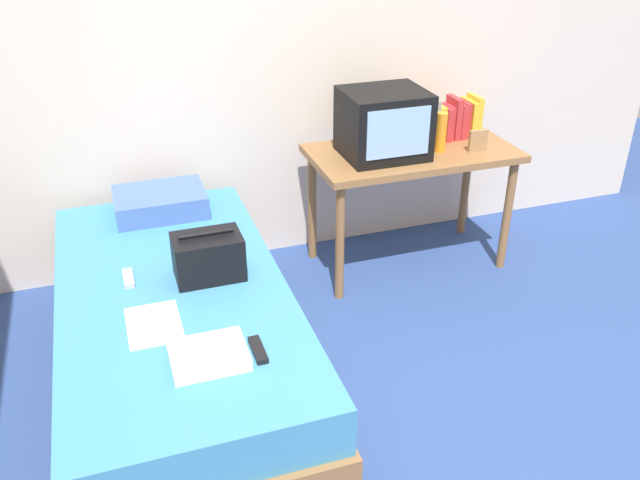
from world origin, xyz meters
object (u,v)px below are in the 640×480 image
tv (384,124)px  bed (178,336)px  pillow (160,202)px  remote_silver (128,278)px  magazine (154,324)px  desk (412,165)px  handbag (208,256)px  folded_towel (209,355)px  water_bottle (441,132)px  picture_frame (478,141)px  remote_dark (258,350)px  book_row (454,119)px

tv → bed: bearing=-152.9°
pillow → remote_silver: pillow is taller
tv → magazine: size_ratio=1.52×
desk → handbag: 1.43m
remote_silver → folded_towel: bearing=-70.7°
folded_towel → bed: bearing=96.4°
tv → folded_towel: bearing=-135.1°
bed → water_bottle: (1.59, 0.60, 0.59)m
pillow → handbag: 0.74m
picture_frame → remote_dark: picture_frame is taller
water_bottle → magazine: (-1.69, -0.86, -0.32)m
tv → pillow: (-1.22, 0.12, -0.34)m
remote_dark → remote_silver: same height
bed → remote_silver: size_ratio=13.89×
handbag → remote_silver: size_ratio=2.08×
desk → book_row: bearing=20.3°
picture_frame → remote_dark: bearing=-144.8°
book_row → picture_frame: size_ratio=2.41×
bed → picture_frame: (1.79, 0.53, 0.54)m
pillow → folded_towel: pillow is taller
bed → handbag: handbag is taller
pillow → book_row: bearing=0.6°
tv → water_bottle: tv is taller
book_row → pillow: bearing=-179.4°
remote_dark → handbag: bearing=96.8°
water_bottle → magazine: size_ratio=0.76×
bed → magazine: (-0.11, -0.26, 0.26)m
desk → remote_dark: size_ratio=7.44×
water_bottle → remote_silver: size_ratio=1.54×
bed → folded_towel: 0.62m
remote_silver → folded_towel: folded_towel is taller
book_row → remote_dark: 2.06m
water_bottle → handbag: (-1.41, -0.56, -0.23)m
water_bottle → pillow: 1.57m
water_bottle → pillow: (-1.54, 0.17, -0.27)m
book_row → pillow: 1.75m
water_bottle → pillow: bearing=173.9°
remote_silver → folded_towel: size_ratio=0.51×
tv → remote_silver: 1.58m
bed → book_row: (1.77, 0.78, 0.58)m
pillow → handbag: bearing=-80.1°
picture_frame → handbag: bearing=-163.1°
bed → remote_dark: (0.25, -0.56, 0.27)m
folded_towel → water_bottle: bearing=37.0°
handbag → magazine: (-0.28, -0.30, -0.10)m
remote_dark → pillow: bearing=98.5°
bed → pillow: pillow is taller
tv → folded_towel: size_ratio=1.57×
book_row → folded_towel: 2.19m
book_row → water_bottle: bearing=-135.2°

